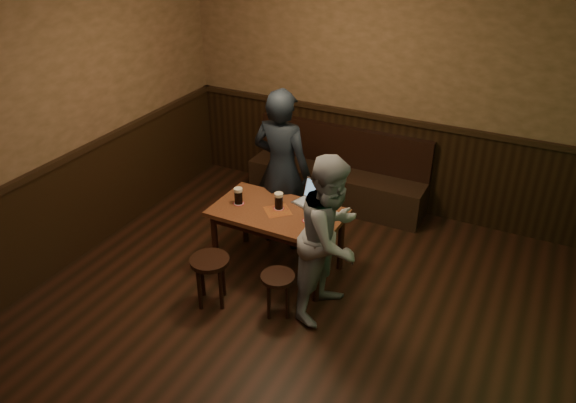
# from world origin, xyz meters

# --- Properties ---
(room) EXTENTS (5.04, 6.04, 2.84)m
(room) POSITION_xyz_m (0.00, 0.22, 1.20)
(room) COLOR black
(room) RESTS_ON ground
(bench) EXTENTS (2.20, 0.50, 0.95)m
(bench) POSITION_xyz_m (-0.46, 2.75, 0.31)
(bench) COLOR black
(bench) RESTS_ON ground
(pub_table) EXTENTS (1.29, 0.75, 0.69)m
(pub_table) POSITION_xyz_m (-0.46, 1.16, 0.60)
(pub_table) COLOR #582D19
(pub_table) RESTS_ON ground
(stool_left) EXTENTS (0.47, 0.47, 0.50)m
(stool_left) POSITION_xyz_m (-0.76, 0.40, 0.40)
(stool_left) COLOR black
(stool_left) RESTS_ON ground
(stool_right) EXTENTS (0.39, 0.39, 0.42)m
(stool_right) POSITION_xyz_m (-0.13, 0.55, 0.34)
(stool_right) COLOR black
(stool_right) RESTS_ON ground
(pint_left) EXTENTS (0.11, 0.11, 0.18)m
(pint_left) POSITION_xyz_m (-0.87, 1.12, 0.78)
(pint_left) COLOR #B8162E
(pint_left) RESTS_ON pub_table
(pint_mid) EXTENTS (0.11, 0.11, 0.17)m
(pint_mid) POSITION_xyz_m (-0.47, 1.21, 0.78)
(pint_mid) COLOR #B8162E
(pint_mid) RESTS_ON pub_table
(pint_right) EXTENTS (0.11, 0.11, 0.18)m
(pint_right) POSITION_xyz_m (-0.11, 1.13, 0.78)
(pint_right) COLOR #B8162E
(pint_right) RESTS_ON pub_table
(laptop) EXTENTS (0.37, 0.34, 0.22)m
(laptop) POSITION_xyz_m (-0.21, 1.45, 0.75)
(laptop) COLOR silver
(laptop) RESTS_ON pub_table
(menu) EXTENTS (0.22, 0.15, 0.00)m
(menu) POSITION_xyz_m (0.08, 0.99, 0.69)
(menu) COLOR silver
(menu) RESTS_ON pub_table
(person_suit) EXTENTS (0.65, 0.43, 1.77)m
(person_suit) POSITION_xyz_m (-0.66, 1.64, 0.88)
(person_suit) COLOR black
(person_suit) RESTS_ON ground
(person_grey) EXTENTS (0.68, 0.82, 1.57)m
(person_grey) POSITION_xyz_m (0.26, 0.82, 0.78)
(person_grey) COLOR gray
(person_grey) RESTS_ON ground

